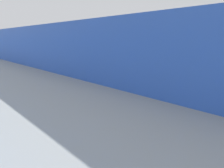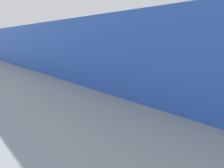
# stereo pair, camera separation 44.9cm
# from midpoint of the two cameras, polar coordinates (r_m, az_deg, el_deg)

# --- Properties ---
(ground) EXTENTS (80.00, 80.00, 0.00)m
(ground) POSITION_cam_midpoint_polar(r_m,az_deg,el_deg) (18.92, 2.94, -5.53)
(ground) COLOR #424247
(city_bus) EXTENTS (11.54, 2.85, 3.15)m
(city_bus) POSITION_cam_midpoint_polar(r_m,az_deg,el_deg) (19.31, 3.19, 0.62)
(city_bus) COLOR #0C8493
(city_bus) RESTS_ON ground
(bicycle_red) EXTENTS (1.77, 0.44, 0.96)m
(bicycle_red) POSITION_cam_midpoint_polar(r_m,az_deg,el_deg) (11.71, 27.07, -16.94)
(bicycle_red) COLOR black
(bicycle_red) RESTS_ON ground
(pedestrian) EXTENTS (0.38, 0.38, 1.79)m
(pedestrian) POSITION_cam_midpoint_polar(r_m,az_deg,el_deg) (15.90, -10.53, -5.93)
(pedestrian) COLOR #2D2D38
(pedestrian) RESTS_ON ground
(traffic_sign) EXTENTS (0.08, 0.60, 2.80)m
(traffic_sign) POSITION_cam_midpoint_polar(r_m,az_deg,el_deg) (19.20, 22.87, -0.41)
(traffic_sign) COLOR slate
(traffic_sign) RESTS_ON ground
(lane_dash_leftmost) EXTENTS (2.00, 0.20, 0.01)m
(lane_dash_leftmost) POSITION_cam_midpoint_polar(r_m,az_deg,el_deg) (18.88, 18.30, -6.21)
(lane_dash_leftmost) COLOR silver
(lane_dash_leftmost) RESTS_ON ground
(lane_dash_left) EXTENTS (2.00, 0.20, 0.01)m
(lane_dash_left) POSITION_cam_midpoint_polar(r_m,az_deg,el_deg) (21.06, 8.93, -3.77)
(lane_dash_left) COLOR silver
(lane_dash_left) RESTS_ON ground
(lane_dash_centre) EXTENTS (2.00, 0.20, 0.01)m
(lane_dash_centre) POSITION_cam_midpoint_polar(r_m,az_deg,el_deg) (23.73, 1.53, -1.76)
(lane_dash_centre) COLOR silver
(lane_dash_centre) RESTS_ON ground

